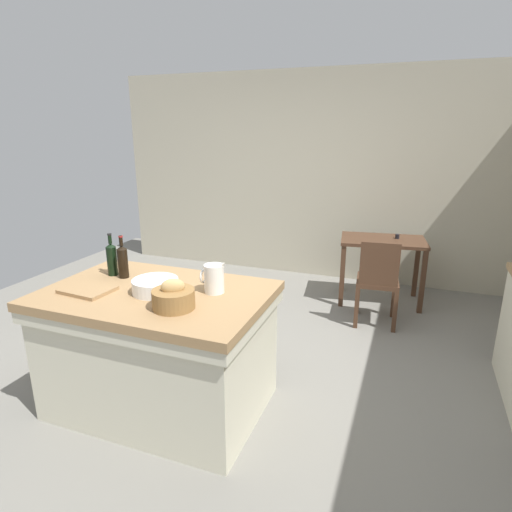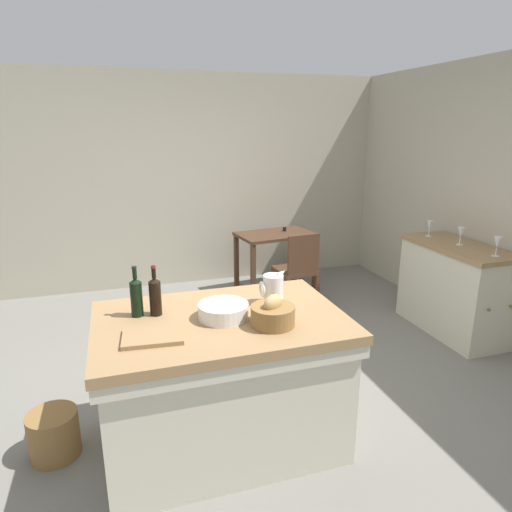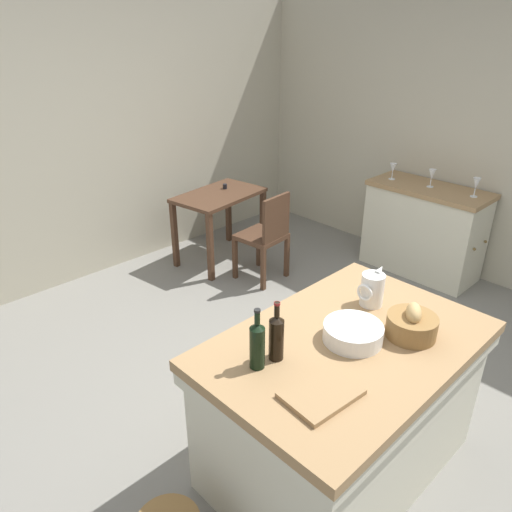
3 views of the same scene
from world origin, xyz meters
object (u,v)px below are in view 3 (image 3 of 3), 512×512
island_table (342,401)px  wash_bowl (353,333)px  side_cabinet (423,230)px  wine_glass_far_left (476,184)px  wine_glass_left (432,175)px  wine_glass_middle (393,168)px  bread_basket (412,325)px  wooden_chair (266,235)px  wine_bottle_dark (276,336)px  cutting_board (321,394)px  pitcher (372,289)px  wine_bottle_amber (257,344)px  writing_desk (219,204)px

island_table → wash_bowl: size_ratio=4.96×
side_cabinet → wine_glass_far_left: 0.69m
wine_glass_left → wine_glass_middle: bearing=97.0°
bread_basket → wine_glass_middle: bearing=33.9°
wooden_chair → wine_glass_middle: wine_glass_middle is taller
bread_basket → wooden_chair: bearing=63.5°
bread_basket → wine_bottle_dark: size_ratio=0.82×
side_cabinet → cutting_board: bearing=-160.0°
island_table → pitcher: 0.63m
wooden_chair → wine_bottle_dark: bearing=-134.0°
wooden_chair → wine_glass_far_left: 1.93m
wooden_chair → cutting_board: (-1.70, -2.02, 0.40)m
wash_bowl → island_table: bearing=133.4°
island_table → bread_basket: 0.57m
pitcher → wine_glass_left: size_ratio=1.36×
wash_bowl → cutting_board: size_ratio=0.94×
wine_bottle_dark → wine_bottle_amber: (-0.11, 0.02, 0.00)m
wooden_chair → wine_glass_left: bearing=-37.0°
wine_bottle_dark → wine_glass_far_left: bearing=6.8°
island_table → wine_bottle_amber: size_ratio=4.76×
pitcher → wine_glass_far_left: pitcher is taller
side_cabinet → bread_basket: size_ratio=4.46×
side_cabinet → wine_glass_middle: 0.68m
writing_desk → wooden_chair: wooden_chair is taller
bread_basket → wine_bottle_dark: wine_bottle_dark is taller
cutting_board → wine_bottle_dark: 0.34m
wine_glass_far_left → island_table: bearing=-168.9°
island_table → wine_bottle_dark: (-0.36, 0.15, 0.52)m
side_cabinet → writing_desk: (-1.27, 1.60, 0.17)m
bread_basket → wine_glass_left: wine_glass_left is taller
island_table → side_cabinet: size_ratio=1.31×
wine_glass_middle → wine_glass_far_left: bearing=-85.2°
pitcher → wine_bottle_amber: bearing=176.4°
island_table → pitcher: pitcher is taller
wine_bottle_dark → wine_glass_middle: wine_bottle_dark is taller
side_cabinet → wooden_chair: (-1.25, 0.95, 0.03)m
wine_bottle_dark → wine_bottle_amber: size_ratio=0.99×
pitcher → wash_bowl: 0.39m
wine_bottle_amber → writing_desk: bearing=53.5°
wooden_chair → pitcher: (-0.91, -1.74, 0.49)m
island_table → wine_bottle_dark: wine_bottle_dark is taller
pitcher → wine_glass_far_left: size_ratio=1.33×
wooden_chair → wine_glass_left: wine_glass_left is taller
pitcher → wooden_chair: bearing=62.4°
wine_bottle_dark → wine_glass_far_left: (2.92, 0.35, 0.01)m
pitcher → bread_basket: (-0.11, -0.32, -0.03)m
writing_desk → wooden_chair: (0.02, -0.65, -0.14)m
wash_bowl → wine_bottle_amber: bearing=158.9°
writing_desk → wine_bottle_amber: bearing=-126.5°
wash_bowl → wine_glass_left: wine_glass_left is taller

